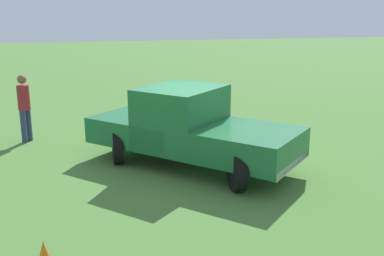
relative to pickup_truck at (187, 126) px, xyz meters
The scene contains 3 objects.
ground_plane 0.96m from the pickup_truck, behind, with size 80.00×80.00×0.00m, color #477533.
pickup_truck is the anchor object (origin of this frame).
person_bystander 4.79m from the pickup_truck, 126.33° to the right, with size 0.45×0.45×1.83m.
Camera 1 is at (10.09, -2.16, 3.57)m, focal length 42.81 mm.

